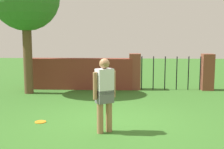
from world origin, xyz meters
TOP-DOWN VIEW (x-y plane):
  - ground_plane at (0.00, 0.00)m, footprint 40.00×40.00m
  - brick_wall at (-1.50, 4.40)m, footprint 4.15×0.50m
  - person at (-0.11, -0.82)m, footprint 0.46×0.38m
  - fence_gate at (2.07, 4.40)m, footprint 3.23×0.44m
  - frisbee_orange at (-1.74, -0.16)m, footprint 0.27×0.27m

SIDE VIEW (x-z plane):
  - ground_plane at x=0.00m, z-range 0.00..0.00m
  - frisbee_orange at x=-1.74m, z-range 0.00..0.02m
  - brick_wall at x=-1.50m, z-range 0.00..1.21m
  - fence_gate at x=2.07m, z-range 0.00..1.40m
  - person at x=-0.11m, z-range 0.09..1.71m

